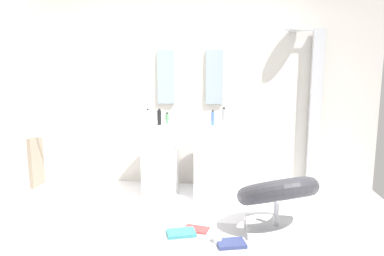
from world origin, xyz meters
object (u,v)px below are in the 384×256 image
object	(u,v)px
soap_bottle_green	(167,119)
soap_bottle_black	(159,117)
towel_rack	(34,164)
magazine_red	(196,229)
soap_bottle_grey	(224,116)
shower_column	(314,108)
soap_bottle_white	(148,117)
magazine_navy	(231,243)
pedestal_sink_right	(212,156)
soap_bottle_clear	(225,117)
pedestal_sink_left	(160,155)
soap_bottle_blue	(213,118)
coffee_mug	(218,238)
magazine_teal	(181,233)
lounge_chair	(277,197)

from	to	relation	value
soap_bottle_green	soap_bottle_black	xyz separation A→B (m)	(-0.08, -0.10, 0.03)
towel_rack	magazine_red	bearing A→B (deg)	0.60
soap_bottle_grey	magazine_red	bearing A→B (deg)	-102.99
shower_column	towel_rack	distance (m)	3.31
shower_column	soap_bottle_white	bearing A→B (deg)	-166.78
soap_bottle_grey	shower_column	bearing A→B (deg)	18.59
towel_rack	magazine_navy	bearing A→B (deg)	-7.11
soap_bottle_black	pedestal_sink_right	bearing A→B (deg)	16.99
soap_bottle_black	soap_bottle_clear	size ratio (longest dim) A/B	1.17
pedestal_sink_left	towel_rack	world-z (taller)	pedestal_sink_left
soap_bottle_white	soap_bottle_blue	size ratio (longest dim) A/B	1.01
coffee_mug	pedestal_sink_left	bearing A→B (deg)	121.98
magazine_teal	soap_bottle_white	distance (m)	1.49
pedestal_sink_left	shower_column	world-z (taller)	shower_column
pedestal_sink_right	soap_bottle_black	xyz separation A→B (m)	(-0.61, -0.19, 0.49)
soap_bottle_clear	coffee_mug	bearing A→B (deg)	-90.84
pedestal_sink_left	magazine_navy	size ratio (longest dim) A/B	4.08
pedestal_sink_right	coffee_mug	distance (m)	1.33
lounge_chair	magazine_teal	bearing A→B (deg)	-167.44
lounge_chair	pedestal_sink_right	bearing A→B (deg)	126.50
pedestal_sink_right	soap_bottle_blue	xyz separation A→B (m)	(0.02, -0.18, 0.49)
pedestal_sink_right	magazine_red	size ratio (longest dim) A/B	4.35
pedestal_sink_right	towel_rack	world-z (taller)	pedestal_sink_right
soap_bottle_black	soap_bottle_clear	distance (m)	0.81
pedestal_sink_left	magazine_navy	world-z (taller)	pedestal_sink_left
towel_rack	soap_bottle_grey	xyz separation A→B (m)	(1.85, 1.00, 0.37)
pedestal_sink_right	coffee_mug	world-z (taller)	pedestal_sink_right
lounge_chair	soap_bottle_white	world-z (taller)	soap_bottle_white
coffee_mug	soap_bottle_grey	bearing A→B (deg)	89.59
lounge_chair	towel_rack	world-z (taller)	towel_rack
lounge_chair	magazine_navy	bearing A→B (deg)	-140.60
lounge_chair	magazine_teal	size ratio (longest dim) A/B	3.93
soap_bottle_black	magazine_navy	bearing A→B (deg)	-51.51
towel_rack	soap_bottle_clear	distance (m)	2.19
magazine_navy	soap_bottle_black	size ratio (longest dim) A/B	1.30
pedestal_sink_right	magazine_teal	xyz separation A→B (m)	(-0.22, -1.12, -0.48)
towel_rack	soap_bottle_green	bearing A→B (deg)	38.82
towel_rack	magazine_navy	world-z (taller)	towel_rack
shower_column	soap_bottle_black	world-z (taller)	shower_column
magazine_navy	soap_bottle_green	xyz separation A→B (m)	(-0.79, 1.19, 0.95)
pedestal_sink_left	soap_bottle_blue	size ratio (longest dim) A/B	5.55
magazine_navy	soap_bottle_grey	distance (m)	1.59
shower_column	magazine_teal	size ratio (longest dim) A/B	7.70
lounge_chair	coffee_mug	xyz separation A→B (m)	(-0.55, -0.32, -0.29)
soap_bottle_blue	pedestal_sink_right	bearing A→B (deg)	95.92
pedestal_sink_right	magazine_navy	distance (m)	1.38
magazine_red	coffee_mug	distance (m)	0.32
magazine_teal	soap_bottle_clear	distance (m)	1.58
magazine_red	magazine_teal	bearing A→B (deg)	-128.89
magazine_red	towel_rack	bearing A→B (deg)	-168.22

